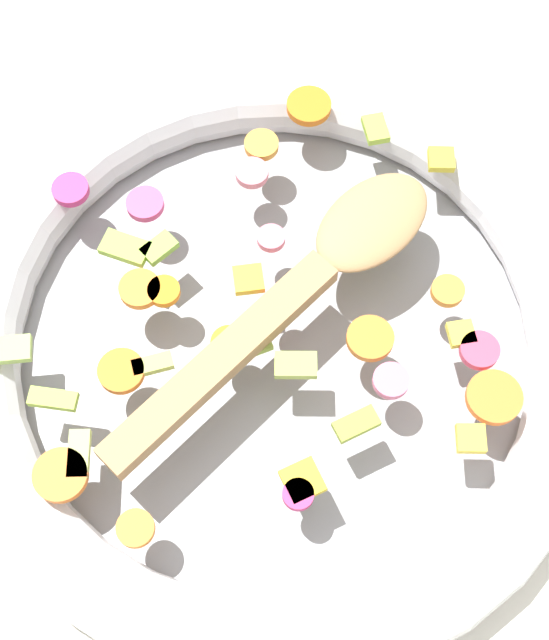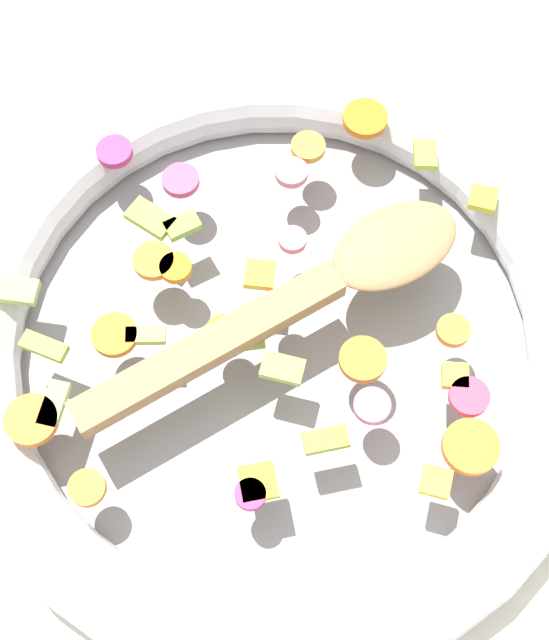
# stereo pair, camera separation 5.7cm
# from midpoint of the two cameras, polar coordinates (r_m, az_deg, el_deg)

# --- Properties ---
(ground_plane) EXTENTS (4.00, 4.00, 0.00)m
(ground_plane) POSITION_cam_midpoint_polar(r_m,az_deg,el_deg) (0.62, -2.63, -2.19)
(ground_plane) COLOR silver
(skillet) EXTENTS (0.44, 0.44, 0.05)m
(skillet) POSITION_cam_midpoint_polar(r_m,az_deg,el_deg) (0.59, -2.72, -1.40)
(skillet) COLOR gray
(skillet) RESTS_ON ground_plane
(chopped_vegetables) EXTENTS (0.31, 0.35, 0.01)m
(chopped_vegetables) POSITION_cam_midpoint_polar(r_m,az_deg,el_deg) (0.57, -3.88, 0.22)
(chopped_vegetables) COLOR orange
(chopped_vegetables) RESTS_ON skillet
(wooden_spoon) EXTENTS (0.10, 0.28, 0.01)m
(wooden_spoon) POSITION_cam_midpoint_polar(r_m,az_deg,el_deg) (0.57, -0.74, 2.17)
(wooden_spoon) COLOR #A87F51
(wooden_spoon) RESTS_ON chopped_vegetables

